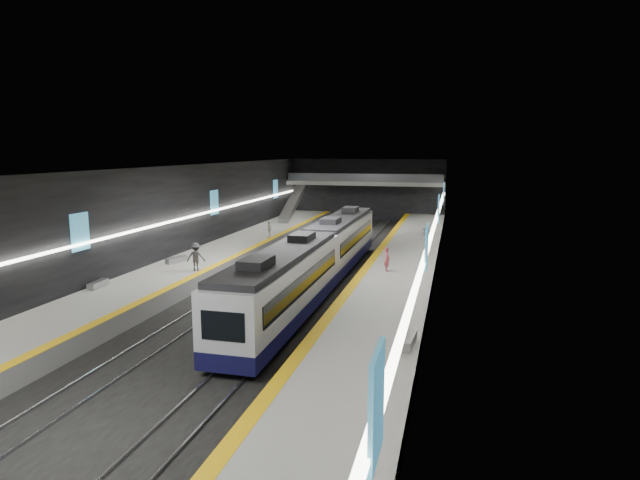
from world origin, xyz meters
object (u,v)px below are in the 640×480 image
(bench_right_far, at_px, (426,232))
(passenger_right_a, at_px, (387,259))
(bench_right_near, at_px, (408,341))
(passenger_left_a, at_px, (269,229))
(bench_left_near, at_px, (98,284))
(train, at_px, (318,257))
(bench_left_far, at_px, (176,260))
(passenger_left_b, at_px, (196,257))
(escalator, at_px, (292,203))

(bench_right_far, distance_m, passenger_right_a, 16.82)
(bench_right_near, distance_m, passenger_left_a, 29.49)
(bench_left_near, distance_m, bench_right_near, 19.70)
(train, height_order, passenger_left_a, train)
(passenger_right_a, xyz_separation_m, passenger_left_a, (-12.56, 11.37, -0.02))
(bench_left_near, distance_m, bench_left_far, 7.71)
(passenger_left_b, bearing_deg, passenger_left_a, -103.92)
(passenger_left_a, xyz_separation_m, passenger_left_b, (-0.12, -14.51, 0.18))
(escalator, bearing_deg, bench_left_far, -92.28)
(bench_right_near, xyz_separation_m, passenger_left_a, (-15.21, 25.26, 0.57))
(bench_right_far, bearing_deg, bench_left_far, -140.28)
(bench_right_near, distance_m, passenger_right_a, 14.15)
(train, bearing_deg, passenger_left_a, 121.41)
(passenger_right_a, bearing_deg, escalator, 8.35)
(passenger_left_a, bearing_deg, bench_left_far, -28.60)
(bench_left_near, xyz_separation_m, bench_right_near, (19.00, -5.19, 0.02))
(bench_left_near, distance_m, passenger_left_b, 6.71)
(passenger_left_b, bearing_deg, bench_right_near, 131.53)
(train, height_order, bench_right_near, train)
(train, height_order, passenger_right_a, train)
(escalator, xyz_separation_m, passenger_right_a, (14.35, -24.61, -1.08))
(bench_left_far, distance_m, passenger_left_a, 12.75)
(escalator, relative_size, passenger_left_a, 5.02)
(bench_left_far, xyz_separation_m, bench_right_far, (17.11, 17.77, 0.04))
(train, bearing_deg, bench_left_far, 174.73)
(passenger_right_a, distance_m, passenger_left_b, 13.07)
(escalator, distance_m, bench_right_far, 17.99)
(bench_right_far, bearing_deg, bench_right_near, -94.66)
(escalator, relative_size, bench_left_far, 4.69)
(escalator, distance_m, passenger_left_b, 27.81)
(bench_left_near, distance_m, bench_right_far, 31.19)
(bench_right_near, relative_size, passenger_left_b, 0.94)
(escalator, bearing_deg, bench_right_near, -66.17)
(bench_left_far, bearing_deg, passenger_right_a, 24.22)
(bench_left_far, bearing_deg, bench_right_near, -15.15)
(passenger_right_a, xyz_separation_m, passenger_left_b, (-12.68, -3.14, 0.15))
(bench_left_near, bearing_deg, passenger_left_b, 51.95)
(bench_left_far, bearing_deg, passenger_left_b, -17.46)
(bench_right_far, relative_size, passenger_left_b, 1.05)
(train, height_order, bench_left_near, train)
(bench_left_far, height_order, passenger_left_b, passenger_left_b)
(passenger_left_a, bearing_deg, bench_right_far, 94.69)
(bench_left_near, relative_size, bench_right_near, 0.90)
(train, xyz_separation_m, bench_left_near, (-12.00, -6.63, -1.00))
(escalator, height_order, bench_right_far, escalator)
(bench_left_far, height_order, bench_right_far, bench_right_far)
(escalator, xyz_separation_m, bench_left_far, (-1.02, -25.66, -1.69))
(train, distance_m, passenger_left_a, 15.75)
(bench_right_near, bearing_deg, bench_left_near, 169.07)
(train, bearing_deg, bench_right_far, 72.04)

